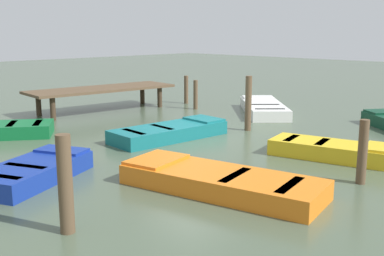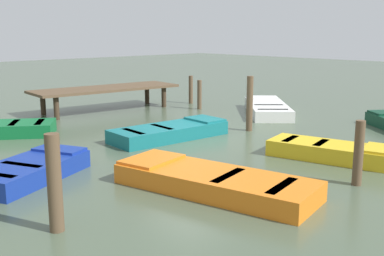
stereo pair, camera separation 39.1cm
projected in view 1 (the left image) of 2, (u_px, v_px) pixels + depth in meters
The scene contains 13 objects.
ground_plane at pixel (192, 139), 14.09m from camera, with size 80.00×80.00×0.00m, color #475642.
dock_segment at pixel (102, 90), 18.93m from camera, with size 6.10×2.49×0.95m.
rowboat_teal at pixel (170, 131), 14.18m from camera, with size 3.73×1.56×0.46m.
rowboat_yellow at pixel (332, 150), 12.00m from camera, with size 1.78×3.17×0.46m.
rowboat_orange at pixel (219, 181), 9.52m from camera, with size 2.28×4.34×0.46m.
rowboat_white at pixel (264, 108), 18.56m from camera, with size 3.73×3.75×0.46m.
rowboat_green at pixel (4, 130), 14.46m from camera, with size 3.03×2.69×0.46m.
rowboat_blue at pixel (33, 171), 10.18m from camera, with size 3.04×2.31×0.46m.
mooring_piling_near_right at pixel (248, 103), 15.21m from camera, with size 0.21×0.21×1.78m, color brown.
mooring_piling_center at pixel (65, 184), 7.43m from camera, with size 0.24×0.24×1.62m, color brown.
mooring_piling_near_left at pixel (186, 90), 21.01m from camera, with size 0.18×0.18×1.24m, color brown.
mooring_piling_mid_left at pixel (196, 95), 19.45m from camera, with size 0.18×0.18×1.20m, color brown.
mooring_piling_mid_right at pixel (363, 152), 9.89m from camera, with size 0.20×0.20×1.38m, color brown.
Camera 1 is at (-9.79, -9.64, 3.18)m, focal length 44.15 mm.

